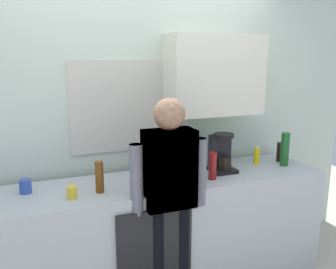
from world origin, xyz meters
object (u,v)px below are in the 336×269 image
Objects in this scene: coffee_maker at (221,154)px; bottle_amber_beer at (99,177)px; bottle_red_vinegar at (213,166)px; person_at_sink at (169,189)px; person_guest at (169,189)px; potted_plant at (183,164)px; cup_terracotta_mug at (158,183)px; cup_blue_mug at (25,186)px; dish_soap at (257,155)px; bottle_clear_soda at (215,150)px; bottle_dark_sauce at (280,152)px; bottle_green_wine at (285,149)px; cup_yellow_cup at (72,192)px.

coffee_maker is 1.43× the size of bottle_amber_beer.
person_at_sink is (-0.44, -0.17, -0.08)m from bottle_red_vinegar.
person_at_sink is 1.00× the size of person_guest.
cup_terracotta_mug is at bearing -159.14° from potted_plant.
cup_blue_mug is at bearing 143.38° from person_at_sink.
dish_soap is (0.57, 0.22, -0.03)m from bottle_red_vinegar.
bottle_amber_beer is (-1.06, -0.12, -0.03)m from coffee_maker.
cup_blue_mug is 0.06× the size of person_guest.
potted_plant is (-0.40, -0.11, -0.01)m from coffee_maker.
cup_blue_mug is (-1.56, 0.06, -0.10)m from coffee_maker.
bottle_red_vinegar is 0.39m from bottle_clear_soda.
bottle_clear_soda is at bearing 164.25° from dish_soap.
coffee_maker is at bearing -175.69° from bottle_dark_sauce.
cup_blue_mug is at bearing -36.90° from person_guest.
dish_soap is at bearing -173.22° from person_guest.
person_guest is (0.04, -0.13, -0.01)m from cup_terracotta_mug.
coffee_maker is 0.17m from bottle_clear_soda.
coffee_maker is 3.30× the size of cup_blue_mug.
bottle_red_vinegar is at bearing -158.77° from dish_soap.
cup_yellow_cup is (-1.86, -0.09, -0.11)m from bottle_green_wine.
bottle_green_wine is at bearing -6.68° from coffee_maker.
person_guest is (-0.20, -0.22, -0.10)m from potted_plant.
bottle_dark_sauce is at bearing -2.88° from dish_soap.
bottle_dark_sauce is at bearing 6.12° from cup_yellow_cup.
person_at_sink is at bearing -73.50° from cup_terracotta_mug.
bottle_dark_sauce is (0.04, 0.12, -0.06)m from bottle_green_wine.
bottle_clear_soda is 0.51m from potted_plant.
coffee_maker is 0.24m from bottle_red_vinegar.
cup_terracotta_mug is at bearing -162.91° from coffee_maker.
person_guest is at bearing -151.49° from coffee_maker.
person_guest is at bearing 0.00° from person_at_sink.
person_at_sink is (0.45, -0.21, -0.08)m from bottle_amber_beer.
bottle_red_vinegar is 1.09m from cup_yellow_cup.
bottle_amber_beer is at bearing -165.52° from bottle_clear_soda.
cup_yellow_cup is (-1.09, 0.01, -0.07)m from bottle_red_vinegar.
bottle_dark_sauce is at bearing 70.66° from bottle_green_wine.
bottle_clear_soda is at bearing 169.20° from bottle_dark_sauce.
bottle_dark_sauce is at bearing -177.55° from person_guest.
coffee_maker is 1.10× the size of bottle_green_wine.
bottle_dark_sauce is at bearing 2.74° from person_at_sink.
bottle_amber_beer is 0.51m from person_guest.
person_guest is (-1.25, -0.38, -0.06)m from bottle_dark_sauce.
coffee_maker is 1.83× the size of bottle_dark_sauce.
bottle_amber_beer is at bearing 168.65° from cup_terracotta_mug.
cup_blue_mug is at bearing 143.57° from cup_yellow_cup.
bottle_green_wine is at bearing 2.62° from cup_yellow_cup.
bottle_clear_soda is at bearing 32.04° from potted_plant.
bottle_amber_beer reaches higher than cup_blue_mug.
person_at_sink reaches higher than bottle_green_wine.
cup_blue_mug is 1.03m from person_guest.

